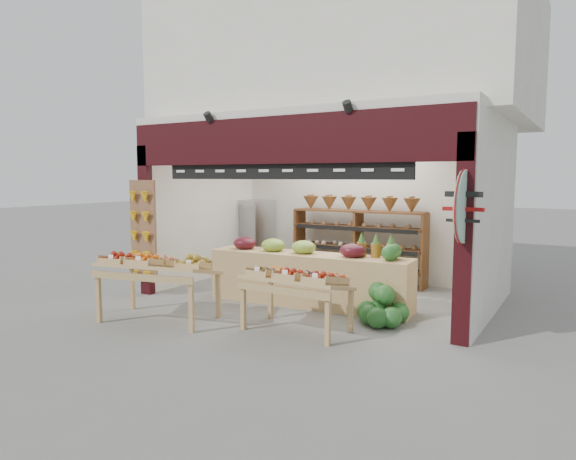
# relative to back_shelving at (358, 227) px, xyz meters

# --- Properties ---
(ground) EXTENTS (60.00, 60.00, 0.00)m
(ground) POSITION_rel_back_shelving_xyz_m (-0.11, -1.83, -1.11)
(ground) COLOR slate
(ground) RESTS_ON ground
(shop_structure) EXTENTS (6.36, 5.12, 5.40)m
(shop_structure) POSITION_rel_back_shelving_xyz_m (-0.11, -0.22, 2.81)
(shop_structure) COLOR white
(shop_structure) RESTS_ON ground
(banana_board) EXTENTS (0.60, 0.15, 1.80)m
(banana_board) POSITION_rel_back_shelving_xyz_m (-2.84, -3.00, 0.01)
(banana_board) COLOR brown
(banana_board) RESTS_ON ground
(gift_sign) EXTENTS (0.04, 0.93, 0.92)m
(gift_sign) POSITION_rel_back_shelving_xyz_m (2.64, -2.97, 0.64)
(gift_sign) COLOR #B1DFC7
(gift_sign) RESTS_ON ground
(back_shelving) EXTENTS (2.73, 0.45, 1.71)m
(back_shelving) POSITION_rel_back_shelving_xyz_m (0.00, 0.00, 0.00)
(back_shelving) COLOR brown
(back_shelving) RESTS_ON ground
(refrigerator) EXTENTS (0.75, 0.75, 1.59)m
(refrigerator) POSITION_rel_back_shelving_xyz_m (-2.51, 0.06, -0.31)
(refrigerator) COLOR #ACAEB3
(refrigerator) RESTS_ON ground
(cardboard_stack) EXTENTS (1.03, 0.74, 0.60)m
(cardboard_stack) POSITION_rel_back_shelving_xyz_m (-1.58, -1.17, -0.89)
(cardboard_stack) COLOR silver
(cardboard_stack) RESTS_ON ground
(mid_counter) EXTENTS (3.45, 0.88, 1.07)m
(mid_counter) POSITION_rel_back_shelving_xyz_m (0.01, -2.10, -0.64)
(mid_counter) COLOR tan
(mid_counter) RESTS_ON ground
(display_table_left) EXTENTS (1.79, 1.23, 1.04)m
(display_table_left) POSITION_rel_back_shelving_xyz_m (-1.54, -4.02, -0.30)
(display_table_left) COLOR tan
(display_table_left) RESTS_ON ground
(display_table_right) EXTENTS (1.44, 0.81, 0.93)m
(display_table_right) POSITION_rel_back_shelving_xyz_m (0.57, -3.44, -0.39)
(display_table_right) COLOR tan
(display_table_right) RESTS_ON ground
(watermelon_pile) EXTENTS (0.73, 0.75, 0.57)m
(watermelon_pile) POSITION_rel_back_shelving_xyz_m (1.44, -2.52, -0.89)
(watermelon_pile) COLOR #184A18
(watermelon_pile) RESTS_ON ground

